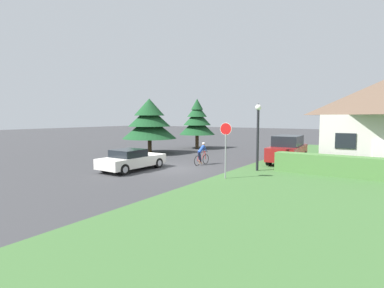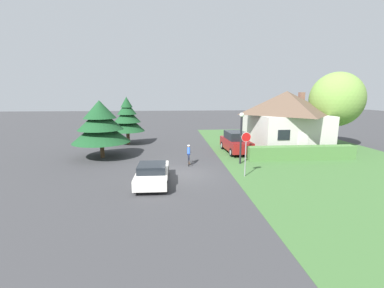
# 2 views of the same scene
# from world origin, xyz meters

# --- Properties ---
(ground_plane) EXTENTS (140.00, 140.00, 0.00)m
(ground_plane) POSITION_xyz_m (0.00, 0.00, 0.00)
(ground_plane) COLOR #38383A
(cottage_house) EXTENTS (7.31, 8.02, 5.68)m
(cottage_house) POSITION_xyz_m (10.97, 8.32, 2.95)
(cottage_house) COLOR beige
(cottage_house) RESTS_ON ground
(hedge_row) EXTENTS (9.06, 0.90, 1.14)m
(hedge_row) POSITION_xyz_m (10.21, 3.20, 0.57)
(hedge_row) COLOR #4C7A3D
(hedge_row) RESTS_ON ground
(sedan_left_lane) EXTENTS (1.96, 4.33, 1.30)m
(sedan_left_lane) POSITION_xyz_m (-1.75, -1.73, 0.62)
(sedan_left_lane) COLOR silver
(sedan_left_lane) RESTS_ON ground
(cyclist) EXTENTS (0.44, 1.65, 1.53)m
(cyclist) POSITION_xyz_m (0.74, 2.40, 0.73)
(cyclist) COLOR black
(cyclist) RESTS_ON ground
(parked_suv_right) EXTENTS (2.16, 4.76, 1.95)m
(parked_suv_right) POSITION_xyz_m (5.43, 6.33, 0.96)
(parked_suv_right) COLOR maroon
(parked_suv_right) RESTS_ON ground
(stop_sign) EXTENTS (0.64, 0.08, 2.96)m
(stop_sign) POSITION_xyz_m (4.24, -0.83, 2.04)
(stop_sign) COLOR gray
(stop_sign) RESTS_ON ground
(street_lamp) EXTENTS (0.35, 0.35, 4.07)m
(street_lamp) POSITION_xyz_m (4.77, 2.31, 2.59)
(street_lamp) COLOR black
(street_lamp) RESTS_ON ground
(conifer_tall_near) EXTENTS (4.80, 4.80, 4.88)m
(conifer_tall_near) POSITION_xyz_m (-6.51, 5.28, 2.86)
(conifer_tall_near) COLOR #4C3823
(conifer_tall_near) RESTS_ON ground
(conifer_tall_far) EXTENTS (3.66, 3.66, 5.12)m
(conifer_tall_far) POSITION_xyz_m (-5.26, 11.20, 2.86)
(conifer_tall_far) COLOR #4C3823
(conifer_tall_far) RESTS_ON ground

